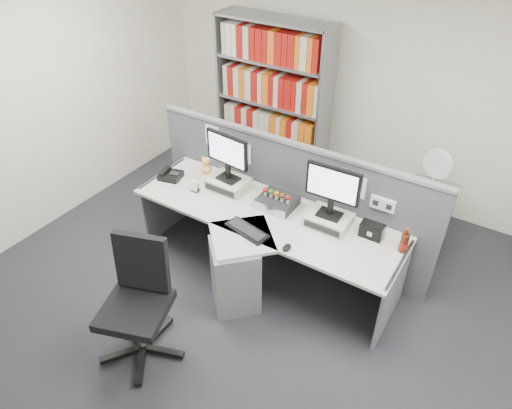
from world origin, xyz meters
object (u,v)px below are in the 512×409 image
Objects in this scene: mouse at (287,247)px; desk_fan at (438,166)px; speaker at (372,230)px; office_chair at (139,298)px; keyboard at (247,230)px; desk_phone at (170,175)px; filing_cabinet at (423,221)px; monitor_left at (227,153)px; desk_calendar at (195,187)px; shelving_unit at (273,105)px; desk at (253,248)px; desktop_pc at (277,202)px; cola_bottle at (404,243)px; monitor_right at (333,188)px.

mouse is 1.73m from desk_fan.
desk_fan reaches higher than speaker.
keyboard is at bearing 69.18° from office_chair.
desk_phone is 2.66m from filing_cabinet.
monitor_left is 0.82m from keyboard.
keyboard is 0.42× the size of office_chair.
desk_calendar is at bearing 161.87° from keyboard.
keyboard is at bearing -65.13° from shelving_unit.
desk is 1.85m from filing_cabinet.
speaker is at bearing 45.15° from mouse.
keyboard is at bearing -93.55° from desktop_pc.
keyboard is 4.32× the size of mouse.
cola_bottle is 0.23× the size of office_chair.
filing_cabinet is at bearing 49.39° from desk.
desk_phone is at bearing -163.78° from monitor_left.
keyboard is 0.88× the size of desk_fan.
shelving_unit is at bearing 167.93° from filing_cabinet.
desk is 5.92× the size of keyboard.
keyboard is at bearing -14.84° from desk_phone.
office_chair is (-0.37, -1.09, 0.11)m from desk.
desk is 5.20× the size of desk_fan.
desktop_pc reaches higher than mouse.
desk_fan is at bearing 62.57° from mouse.
monitor_left is 1.52m from speaker.
desk reaches higher than filing_cabinet.
shelving_unit is (0.25, 1.64, 0.22)m from desk_phone.
keyboard is 1.96m from filing_cabinet.
office_chair is at bearing -122.31° from filing_cabinet.
monitor_right is 0.47× the size of office_chair.
mouse is at bearing -27.61° from monitor_left.
monitor_left reaches higher than desk_fan.
cola_bottle is at bearing 21.31° from keyboard.
desktop_pc reaches higher than keyboard.
desk_calendar reaches higher than desk.
office_chair is (-0.41, -1.47, -0.20)m from desktop_pc.
desk is 10.17× the size of desk_phone.
office_chair is at bearing -105.49° from desktop_pc.
cola_bottle is at bearing 0.35° from desktop_pc.
desk_fan reaches higher than desk_phone.
office_chair is (-1.62, -1.47, -0.25)m from cola_bottle.
desktop_pc is 0.78× the size of keyboard.
keyboard is 1.72× the size of desk_phone.
shelving_unit is (-0.93, 1.47, 0.21)m from desktop_pc.
office_chair reaches higher than keyboard.
speaker is at bearing 5.98° from desk_phone.
desk_calendar is at bearing -148.00° from desk_fan.
monitor_right is 1.94× the size of desk_phone.
shelving_unit is at bearing 115.96° from desk.
monitor_left reaches higher than desktop_pc.
mouse is at bearing -134.85° from speaker.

